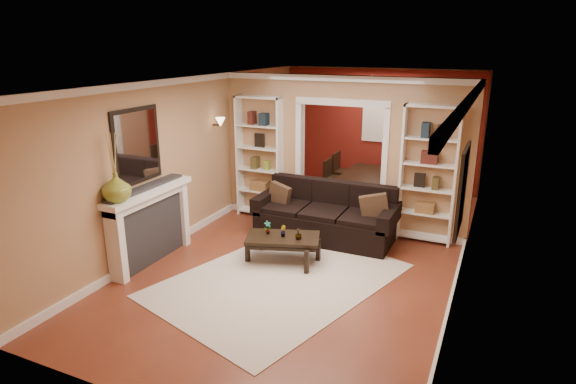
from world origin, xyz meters
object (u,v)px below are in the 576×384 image
at_px(bookshelf_left, 260,158).
at_px(fireplace, 152,226).
at_px(sofa, 325,212).
at_px(bookshelf_right, 428,175).
at_px(coffee_table, 283,249).
at_px(dining_table, 367,186).

distance_m(bookshelf_left, fireplace, 2.65).
height_order(sofa, bookshelf_right, bookshelf_right).
bearing_deg(sofa, coffee_table, -102.91).
bearing_deg(bookshelf_right, coffee_table, -136.54).
bearing_deg(coffee_table, bookshelf_right, 24.95).
relative_size(bookshelf_left, fireplace, 1.35).
height_order(bookshelf_right, fireplace, bookshelf_right).
bearing_deg(bookshelf_left, coffee_table, -53.59).
bearing_deg(fireplace, bookshelf_left, 77.95).
bearing_deg(dining_table, bookshelf_left, 138.72).
xyz_separation_m(fireplace, dining_table, (2.15, 4.36, -0.29)).
xyz_separation_m(sofa, bookshelf_left, (-1.54, 0.58, 0.68)).
distance_m(sofa, bookshelf_left, 1.78).
bearing_deg(dining_table, sofa, 178.35).
height_order(bookshelf_right, dining_table, bookshelf_right).
bearing_deg(bookshelf_right, bookshelf_left, 180.00).
xyz_separation_m(sofa, coffee_table, (-0.26, -1.15, -0.26)).
bearing_deg(fireplace, coffee_table, 23.80).
distance_m(sofa, dining_table, 2.42).
relative_size(coffee_table, bookshelf_left, 0.48).
relative_size(sofa, coffee_table, 2.18).
distance_m(fireplace, dining_table, 4.87).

